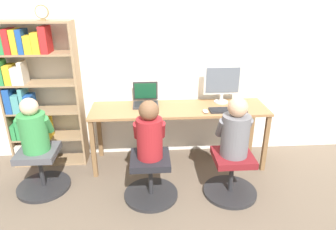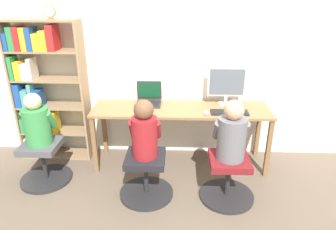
{
  "view_description": "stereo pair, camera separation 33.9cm",
  "coord_description": "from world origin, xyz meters",
  "px_view_note": "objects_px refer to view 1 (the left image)",
  "views": [
    {
      "loc": [
        -0.37,
        -3.04,
        2.06
      ],
      "look_at": [
        -0.15,
        0.09,
        0.74
      ],
      "focal_mm": 32.0,
      "sensor_mm": 36.0,
      "label": 1
    },
    {
      "loc": [
        -0.03,
        -3.04,
        2.06
      ],
      "look_at": [
        -0.15,
        0.09,
        0.74
      ],
      "focal_mm": 32.0,
      "sensor_mm": 36.0,
      "label": 2
    }
  ],
  "objects_px": {
    "person_at_monitor": "(235,130)",
    "office_chair_side": "(41,170)",
    "office_chair_left": "(231,175)",
    "person_at_laptop": "(149,132)",
    "office_chair_right": "(151,178)",
    "person_near_shelf": "(33,128)",
    "keyboard": "(228,110)",
    "desk_clock": "(42,12)",
    "laptop": "(146,100)",
    "desktop_monitor": "(222,83)",
    "bookshelf": "(32,95)"
  },
  "relations": [
    {
      "from": "person_near_shelf",
      "to": "keyboard",
      "type": "bearing_deg",
      "value": 7.86
    },
    {
      "from": "office_chair_right",
      "to": "person_at_monitor",
      "type": "height_order",
      "value": "person_at_monitor"
    },
    {
      "from": "office_chair_right",
      "to": "person_at_laptop",
      "type": "bearing_deg",
      "value": 90.0
    },
    {
      "from": "office_chair_left",
      "to": "person_at_laptop",
      "type": "height_order",
      "value": "person_at_laptop"
    },
    {
      "from": "desktop_monitor",
      "to": "office_chair_side",
      "type": "height_order",
      "value": "desktop_monitor"
    },
    {
      "from": "desktop_monitor",
      "to": "office_chair_right",
      "type": "relative_size",
      "value": 0.81
    },
    {
      "from": "office_chair_right",
      "to": "person_near_shelf",
      "type": "xyz_separation_m",
      "value": [
        -1.2,
        0.23,
        0.51
      ]
    },
    {
      "from": "office_chair_right",
      "to": "person_at_monitor",
      "type": "bearing_deg",
      "value": -0.46
    },
    {
      "from": "office_chair_left",
      "to": "person_at_laptop",
      "type": "relative_size",
      "value": 0.95
    },
    {
      "from": "person_at_laptop",
      "to": "bookshelf",
      "type": "relative_size",
      "value": 0.35
    },
    {
      "from": "person_at_laptop",
      "to": "office_chair_side",
      "type": "bearing_deg",
      "value": 169.47
    },
    {
      "from": "laptop",
      "to": "person_at_monitor",
      "type": "bearing_deg",
      "value": -42.37
    },
    {
      "from": "keyboard",
      "to": "person_near_shelf",
      "type": "distance_m",
      "value": 2.14
    },
    {
      "from": "office_chair_left",
      "to": "office_chair_right",
      "type": "xyz_separation_m",
      "value": [
        -0.86,
        0.01,
        0.0
      ]
    },
    {
      "from": "bookshelf",
      "to": "desk_clock",
      "type": "distance_m",
      "value": 0.97
    },
    {
      "from": "desk_clock",
      "to": "person_near_shelf",
      "type": "bearing_deg",
      "value": -102.13
    },
    {
      "from": "desktop_monitor",
      "to": "office_chair_left",
      "type": "xyz_separation_m",
      "value": [
        -0.05,
        -0.83,
        -0.78
      ]
    },
    {
      "from": "laptop",
      "to": "person_near_shelf",
      "type": "bearing_deg",
      "value": -153.44
    },
    {
      "from": "bookshelf",
      "to": "person_near_shelf",
      "type": "distance_m",
      "value": 0.61
    },
    {
      "from": "laptop",
      "to": "desk_clock",
      "type": "xyz_separation_m",
      "value": [
        -1.06,
        -0.08,
        1.03
      ]
    },
    {
      "from": "office_chair_right",
      "to": "bookshelf",
      "type": "xyz_separation_m",
      "value": [
        -1.37,
        0.79,
        0.69
      ]
    },
    {
      "from": "person_at_laptop",
      "to": "laptop",
      "type": "bearing_deg",
      "value": 92.51
    },
    {
      "from": "bookshelf",
      "to": "person_near_shelf",
      "type": "bearing_deg",
      "value": -72.67
    },
    {
      "from": "office_chair_left",
      "to": "office_chair_side",
      "type": "height_order",
      "value": "same"
    },
    {
      "from": "office_chair_right",
      "to": "desk_clock",
      "type": "distance_m",
      "value": 2.08
    },
    {
      "from": "laptop",
      "to": "person_at_monitor",
      "type": "distance_m",
      "value": 1.22
    },
    {
      "from": "office_chair_left",
      "to": "office_chair_side",
      "type": "bearing_deg",
      "value": 173.42
    },
    {
      "from": "office_chair_right",
      "to": "bookshelf",
      "type": "distance_m",
      "value": 1.73
    },
    {
      "from": "laptop",
      "to": "person_at_monitor",
      "type": "xyz_separation_m",
      "value": [
        0.9,
        -0.82,
        -0.05
      ]
    },
    {
      "from": "person_at_monitor",
      "to": "office_chair_side",
      "type": "xyz_separation_m",
      "value": [
        -2.06,
        0.23,
        -0.53
      ]
    },
    {
      "from": "desktop_monitor",
      "to": "keyboard",
      "type": "xyz_separation_m",
      "value": [
        0.01,
        -0.29,
        -0.24
      ]
    },
    {
      "from": "desktop_monitor",
      "to": "laptop",
      "type": "relative_size",
      "value": 1.53
    },
    {
      "from": "office_chair_side",
      "to": "person_near_shelf",
      "type": "xyz_separation_m",
      "value": [
        0.0,
        0.0,
        0.51
      ]
    },
    {
      "from": "person_at_monitor",
      "to": "person_at_laptop",
      "type": "distance_m",
      "value": 0.86
    },
    {
      "from": "person_near_shelf",
      "to": "office_chair_right",
      "type": "bearing_deg",
      "value": -10.89
    },
    {
      "from": "person_at_monitor",
      "to": "person_near_shelf",
      "type": "xyz_separation_m",
      "value": [
        -2.06,
        0.24,
        -0.02
      ]
    },
    {
      "from": "person_near_shelf",
      "to": "office_chair_side",
      "type": "bearing_deg",
      "value": -90.0
    },
    {
      "from": "laptop",
      "to": "keyboard",
      "type": "bearing_deg",
      "value": -16.85
    },
    {
      "from": "keyboard",
      "to": "office_chair_side",
      "type": "relative_size",
      "value": 0.74
    },
    {
      "from": "desktop_monitor",
      "to": "office_chair_side",
      "type": "relative_size",
      "value": 0.81
    },
    {
      "from": "desk_clock",
      "to": "person_at_laptop",
      "type": "bearing_deg",
      "value": -33.6
    },
    {
      "from": "person_at_monitor",
      "to": "office_chair_right",
      "type": "bearing_deg",
      "value": 179.54
    },
    {
      "from": "laptop",
      "to": "office_chair_right",
      "type": "xyz_separation_m",
      "value": [
        0.04,
        -0.81,
        -0.58
      ]
    },
    {
      "from": "office_chair_left",
      "to": "person_near_shelf",
      "type": "xyz_separation_m",
      "value": [
        -2.06,
        0.24,
        0.51
      ]
    },
    {
      "from": "person_at_laptop",
      "to": "desk_clock",
      "type": "height_order",
      "value": "desk_clock"
    },
    {
      "from": "keyboard",
      "to": "bookshelf",
      "type": "relative_size",
      "value": 0.24
    },
    {
      "from": "desktop_monitor",
      "to": "desk_clock",
      "type": "xyz_separation_m",
      "value": [
        -2.0,
        -0.09,
        0.84
      ]
    },
    {
      "from": "office_chair_right",
      "to": "person_near_shelf",
      "type": "height_order",
      "value": "person_near_shelf"
    },
    {
      "from": "desk_clock",
      "to": "bookshelf",
      "type": "bearing_deg",
      "value": 168.17
    },
    {
      "from": "keyboard",
      "to": "person_near_shelf",
      "type": "xyz_separation_m",
      "value": [
        -2.12,
        -0.29,
        -0.03
      ]
    }
  ]
}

